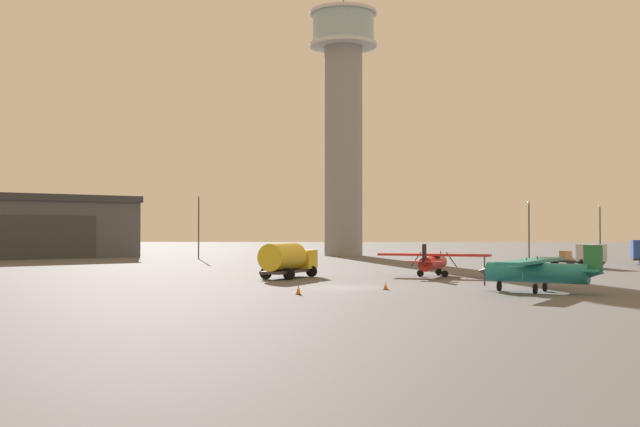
{
  "coord_description": "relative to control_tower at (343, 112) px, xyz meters",
  "views": [
    {
      "loc": [
        0.51,
        -55.85,
        4.22
      ],
      "look_at": [
        -2.48,
        23.93,
        5.88
      ],
      "focal_mm": 43.13,
      "sensor_mm": 36.0,
      "label": 1
    }
  ],
  "objects": [
    {
      "name": "hangar",
      "position": [
        -49.94,
        -8.56,
        -18.39
      ],
      "size": [
        38.37,
        37.18,
        9.32
      ],
      "rotation": [
        0.0,
        0.0,
        -0.86
      ],
      "color": "#4C5159",
      "rests_on": "ground_plane"
    },
    {
      "name": "airplane_red",
      "position": [
        8.33,
        -54.38,
        -21.68
      ],
      "size": [
        10.0,
        7.87,
        2.98
      ],
      "rotation": [
        0.0,
        0.0,
        1.25
      ],
      "color": "red",
      "rests_on": "ground_plane"
    },
    {
      "name": "light_post_east",
      "position": [
        24.4,
        -21.84,
        -18.29
      ],
      "size": [
        0.44,
        0.44,
        7.94
      ],
      "color": "#38383D",
      "rests_on": "ground_plane"
    },
    {
      "name": "traffic_cone_mid_apron",
      "position": [
        3.44,
        -69.01,
        -22.8
      ],
      "size": [
        0.36,
        0.36,
        0.54
      ],
      "color": "black",
      "rests_on": "ground_plane"
    },
    {
      "name": "truck_fuel_tanker_yellow",
      "position": [
        -4.45,
        -56.91,
        -21.4
      ],
      "size": [
        4.8,
        7.4,
        3.04
      ],
      "rotation": [
        0.0,
        0.0,
        1.19
      ],
      "color": "#38383D",
      "rests_on": "ground_plane"
    },
    {
      "name": "traffic_cone_near_left",
      "position": [
        -2.41,
        -73.3,
        -22.75
      ],
      "size": [
        0.36,
        0.36,
        0.66
      ],
      "color": "black",
      "rests_on": "ground_plane"
    },
    {
      "name": "ground_plane",
      "position": [
        0.35,
        -67.2,
        -23.07
      ],
      "size": [
        400.0,
        400.0,
        0.0
      ],
      "primitive_type": "plane",
      "color": "#545456"
    },
    {
      "name": "light_post_west",
      "position": [
        36.05,
        -14.17,
        -18.46
      ],
      "size": [
        0.44,
        0.44,
        7.63
      ],
      "color": "#38383D",
      "rests_on": "ground_plane"
    },
    {
      "name": "truck_flatbed_silver",
      "position": [
        26.75,
        -37.14,
        -21.8
      ],
      "size": [
        5.32,
        7.41,
        2.59
      ],
      "rotation": [
        0.0,
        0.0,
        5.15
      ],
      "color": "#38383D",
      "rests_on": "ground_plane"
    },
    {
      "name": "light_post_north",
      "position": [
        -20.57,
        -14.21,
        -17.64
      ],
      "size": [
        0.44,
        0.44,
        9.19
      ],
      "color": "#38383D",
      "rests_on": "ground_plane"
    },
    {
      "name": "traffic_cone_near_right",
      "position": [
        15.55,
        -62.33,
        -22.76
      ],
      "size": [
        0.36,
        0.36,
        0.62
      ],
      "color": "black",
      "rests_on": "ground_plane"
    },
    {
      "name": "airplane_teal",
      "position": [
        13.54,
        -71.14,
        -21.57
      ],
      "size": [
        8.2,
        10.22,
        3.21
      ],
      "rotation": [
        0.0,
        0.0,
        2.63
      ],
      "color": "teal",
      "rests_on": "ground_plane"
    },
    {
      "name": "control_tower",
      "position": [
        0.0,
        0.0,
        0.0
      ],
      "size": [
        10.78,
        10.78,
        43.35
      ],
      "color": "gray",
      "rests_on": "ground_plane"
    }
  ]
}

